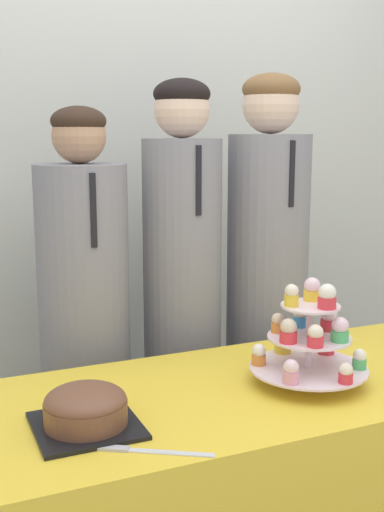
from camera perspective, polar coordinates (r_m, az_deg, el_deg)
name	(u,v)px	position (r m, az deg, el deg)	size (l,w,h in m)	color
wall_back	(118,145)	(2.62, -6.60, 9.80)	(9.00, 0.06, 2.70)	silver
table	(242,512)	(1.91, 4.47, -21.76)	(1.79, 0.63, 0.73)	yellow
round_cake	(86,408)	(1.51, -9.43, -13.20)	(0.23, 0.23, 0.10)	black
cake_knife	(133,450)	(1.42, -5.30, -16.82)	(0.23, 0.15, 0.01)	silver
cupcake_stand	(310,338)	(1.75, 10.42, -7.15)	(0.32, 0.32, 0.28)	silver
student_0	(86,349)	(2.15, -9.42, -8.19)	(0.29, 0.30, 1.48)	gray
student_1	(182,319)	(2.23, -0.86, -5.62)	(0.27, 0.27, 1.57)	gray
student_2	(266,306)	(2.37, 6.63, -4.45)	(0.29, 0.30, 1.60)	gray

